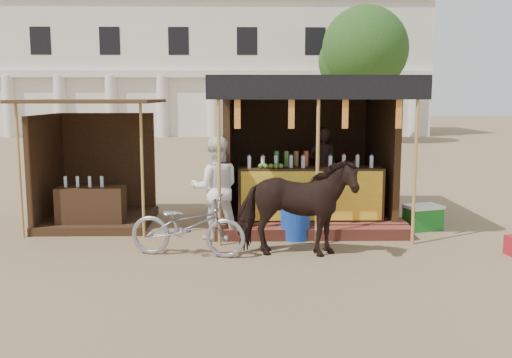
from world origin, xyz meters
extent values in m
plane|color=#846B4C|center=(0.00, 0.00, 0.00)|extent=(120.00, 120.00, 0.00)
cube|color=brown|center=(1.00, 3.50, 0.11)|extent=(3.40, 2.80, 0.22)
cube|color=brown|center=(1.00, 1.95, 0.10)|extent=(3.40, 0.35, 0.20)
cube|color=#392414|center=(1.00, 2.55, 0.69)|extent=(2.60, 0.55, 0.95)
cube|color=gold|center=(1.00, 2.27, 0.69)|extent=(2.50, 0.02, 0.88)
cube|color=#392414|center=(1.00, 4.75, 1.47)|extent=(3.00, 0.12, 2.50)
cube|color=#392414|center=(-0.50, 3.50, 1.47)|extent=(0.12, 2.50, 2.50)
cube|color=#392414|center=(2.50, 3.50, 1.47)|extent=(0.12, 2.50, 2.50)
cube|color=black|center=(1.00, 3.30, 2.75)|extent=(3.60, 3.60, 0.06)
cube|color=black|center=(1.00, 1.52, 2.57)|extent=(3.60, 0.06, 0.36)
cylinder|color=tan|center=(-0.60, 1.55, 1.38)|extent=(0.06, 0.06, 2.75)
cylinder|color=tan|center=(1.00, 1.55, 1.38)|extent=(0.06, 0.06, 2.75)
cylinder|color=tan|center=(2.60, 1.55, 1.38)|extent=(0.06, 0.06, 2.75)
cube|color=red|center=(-0.30, 1.55, 2.20)|extent=(0.10, 0.02, 0.55)
cube|color=red|center=(0.57, 1.55, 2.20)|extent=(0.10, 0.02, 0.55)
cube|color=red|center=(1.43, 1.55, 2.20)|extent=(0.10, 0.02, 0.55)
cube|color=red|center=(2.30, 1.55, 2.20)|extent=(0.10, 0.02, 0.55)
imported|color=black|center=(1.36, 3.60, 1.03)|extent=(0.64, 0.46, 1.61)
cube|color=#392414|center=(-3.00, 3.20, 0.07)|extent=(2.00, 2.00, 0.15)
cube|color=#392414|center=(-3.00, 4.15, 1.05)|extent=(1.90, 0.10, 2.10)
cube|color=#392414|center=(-3.95, 3.20, 1.05)|extent=(0.10, 1.90, 2.10)
cube|color=#472D19|center=(-3.00, 3.10, 2.35)|extent=(2.40, 2.40, 0.06)
cylinder|color=tan|center=(-4.05, 2.15, 1.18)|extent=(0.05, 0.05, 2.35)
cylinder|color=tan|center=(-1.95, 2.15, 1.18)|extent=(0.05, 0.05, 2.35)
cube|color=#392414|center=(-3.00, 2.70, 0.40)|extent=(1.20, 0.50, 0.80)
imported|color=black|center=(0.59, 0.87, 0.77)|extent=(1.89, 0.99, 1.54)
imported|color=#93939B|center=(-1.06, 0.95, 0.47)|extent=(1.89, 0.95, 0.95)
imported|color=white|center=(-0.68, 2.00, 0.88)|extent=(0.92, 0.75, 1.77)
cylinder|color=#1640AA|center=(0.69, 1.95, 0.38)|extent=(0.64, 0.64, 0.77)
cube|color=#186F20|center=(3.10, 2.60, 0.20)|extent=(0.72, 0.59, 0.40)
cube|color=white|center=(3.10, 2.60, 0.43)|extent=(0.74, 0.61, 0.06)
cube|color=silver|center=(-2.00, 30.00, 4.00)|extent=(26.00, 7.00, 8.00)
cube|color=silver|center=(-2.00, 26.40, 3.70)|extent=(26.00, 0.50, 0.40)
cylinder|color=silver|center=(-14.00, 26.40, 1.80)|extent=(0.70, 0.70, 3.60)
cylinder|color=silver|center=(-11.00, 26.40, 1.80)|extent=(0.70, 0.70, 3.60)
cylinder|color=silver|center=(-8.00, 26.40, 1.80)|extent=(0.70, 0.70, 3.60)
cylinder|color=silver|center=(-5.00, 26.40, 1.80)|extent=(0.70, 0.70, 3.60)
cylinder|color=silver|center=(-2.00, 26.40, 1.80)|extent=(0.70, 0.70, 3.60)
cylinder|color=silver|center=(1.00, 26.40, 1.80)|extent=(0.70, 0.70, 3.60)
cylinder|color=silver|center=(4.00, 26.40, 1.80)|extent=(0.70, 0.70, 3.60)
cylinder|color=silver|center=(7.00, 26.40, 1.80)|extent=(0.70, 0.70, 3.60)
cylinder|color=silver|center=(10.00, 26.40, 1.80)|extent=(0.70, 0.70, 3.60)
cylinder|color=#382314|center=(6.00, 22.00, 2.00)|extent=(0.50, 0.50, 4.00)
sphere|color=#31541D|center=(6.00, 22.00, 4.80)|extent=(4.40, 4.40, 4.40)
sphere|color=#31541D|center=(5.20, 22.60, 4.20)|extent=(2.99, 2.99, 2.99)
camera|label=1|loc=(-0.19, -7.62, 2.46)|focal=40.00mm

